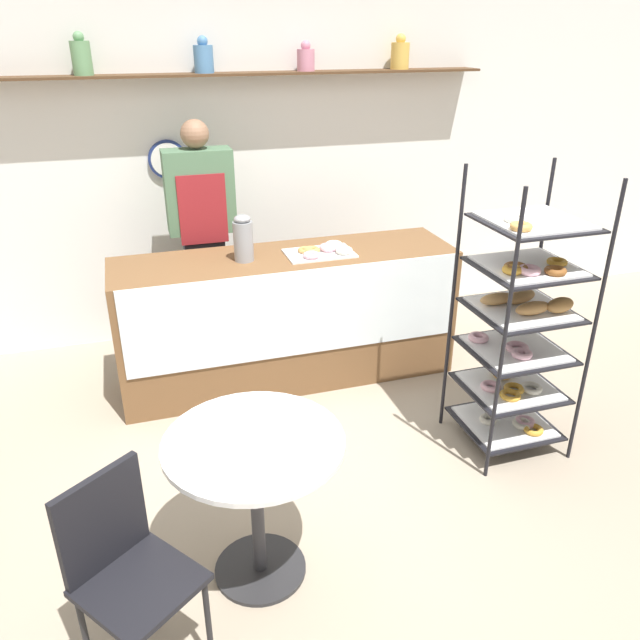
{
  "coord_description": "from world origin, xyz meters",
  "views": [
    {
      "loc": [
        -0.98,
        -2.7,
        2.33
      ],
      "look_at": [
        0.0,
        0.42,
        0.79
      ],
      "focal_mm": 35.0,
      "sensor_mm": 36.0,
      "label": 1
    }
  ],
  "objects_px": {
    "person_worker": "(203,234)",
    "cafe_table": "(255,474)",
    "donut_tray_counter": "(323,251)",
    "coffee_carafe": "(243,239)",
    "cafe_chair": "(123,560)",
    "pastry_rack": "(519,329)"
  },
  "relations": [
    {
      "from": "cafe_table",
      "to": "coffee_carafe",
      "type": "xyz_separation_m",
      "value": [
        0.31,
        1.72,
        0.52
      ]
    },
    {
      "from": "cafe_table",
      "to": "donut_tray_counter",
      "type": "xyz_separation_m",
      "value": [
        0.85,
        1.69,
        0.39
      ]
    },
    {
      "from": "person_worker",
      "to": "cafe_chair",
      "type": "distance_m",
      "value": 2.72
    },
    {
      "from": "pastry_rack",
      "to": "person_worker",
      "type": "height_order",
      "value": "person_worker"
    },
    {
      "from": "coffee_carafe",
      "to": "pastry_rack",
      "type": "bearing_deg",
      "value": -40.69
    },
    {
      "from": "person_worker",
      "to": "pastry_rack",
      "type": "bearing_deg",
      "value": -48.27
    },
    {
      "from": "person_worker",
      "to": "cafe_table",
      "type": "bearing_deg",
      "value": -92.89
    },
    {
      "from": "cafe_table",
      "to": "donut_tray_counter",
      "type": "relative_size",
      "value": 1.7
    },
    {
      "from": "coffee_carafe",
      "to": "donut_tray_counter",
      "type": "relative_size",
      "value": 0.67
    },
    {
      "from": "cafe_chair",
      "to": "donut_tray_counter",
      "type": "xyz_separation_m",
      "value": [
        1.41,
        2.0,
        0.4
      ]
    },
    {
      "from": "coffee_carafe",
      "to": "donut_tray_counter",
      "type": "xyz_separation_m",
      "value": [
        0.54,
        -0.03,
        -0.13
      ]
    },
    {
      "from": "coffee_carafe",
      "to": "person_worker",
      "type": "bearing_deg",
      "value": 108.74
    },
    {
      "from": "cafe_chair",
      "to": "coffee_carafe",
      "type": "bearing_deg",
      "value": 30.17
    },
    {
      "from": "person_worker",
      "to": "donut_tray_counter",
      "type": "bearing_deg",
      "value": -39.39
    },
    {
      "from": "coffee_carafe",
      "to": "cafe_chair",
      "type": "bearing_deg",
      "value": -113.28
    },
    {
      "from": "person_worker",
      "to": "donut_tray_counter",
      "type": "distance_m",
      "value": 0.95
    },
    {
      "from": "donut_tray_counter",
      "to": "person_worker",
      "type": "bearing_deg",
      "value": 140.61
    },
    {
      "from": "person_worker",
      "to": "coffee_carafe",
      "type": "xyz_separation_m",
      "value": [
        0.19,
        -0.57,
        0.12
      ]
    },
    {
      "from": "donut_tray_counter",
      "to": "cafe_chair",
      "type": "bearing_deg",
      "value": -125.18
    },
    {
      "from": "person_worker",
      "to": "cafe_table",
      "type": "distance_m",
      "value": 2.32
    },
    {
      "from": "cafe_table",
      "to": "donut_tray_counter",
      "type": "distance_m",
      "value": 1.93
    },
    {
      "from": "pastry_rack",
      "to": "cafe_table",
      "type": "relative_size",
      "value": 2.13
    }
  ]
}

